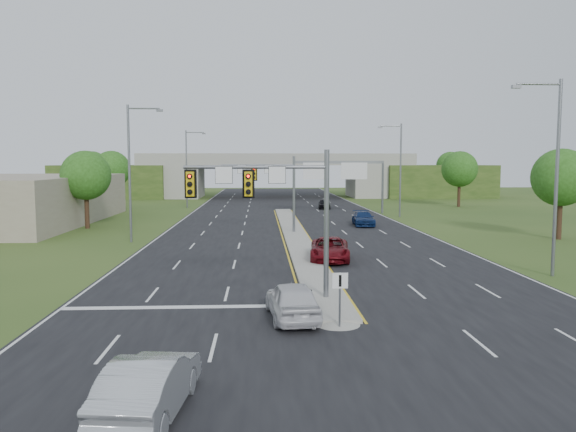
% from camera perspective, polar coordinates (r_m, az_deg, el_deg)
% --- Properties ---
extents(ground, '(240.00, 240.00, 0.00)m').
position_cam_1_polar(ground, '(26.52, 3.88, -8.54)').
color(ground, '#2D4719').
rests_on(ground, ground).
extents(road, '(24.00, 160.00, 0.02)m').
position_cam_1_polar(road, '(60.97, 0.04, -0.60)').
color(road, black).
rests_on(road, ground).
extents(median, '(2.00, 54.00, 0.16)m').
position_cam_1_polar(median, '(49.06, 0.74, -1.96)').
color(median, gray).
rests_on(median, road).
extents(median_nose, '(2.00, 2.00, 0.16)m').
position_cam_1_polar(median_nose, '(22.66, 5.08, -10.72)').
color(median_nose, gray).
rests_on(median_nose, road).
extents(lane_markings, '(23.72, 160.00, 0.01)m').
position_cam_1_polar(lane_markings, '(54.90, -0.27, -1.25)').
color(lane_markings, gold).
rests_on(lane_markings, road).
extents(signal_mast_near, '(6.62, 0.60, 7.00)m').
position_cam_1_polar(signal_mast_near, '(25.55, -1.09, 1.67)').
color(signal_mast_near, slate).
rests_on(signal_mast_near, ground).
extents(signal_mast_far, '(6.62, 0.60, 7.00)m').
position_cam_1_polar(signal_mast_far, '(50.52, -1.96, 3.51)').
color(signal_mast_far, slate).
rests_on(signal_mast_far, ground).
extents(keep_right_sign, '(0.60, 0.13, 2.20)m').
position_cam_1_polar(keep_right_sign, '(21.80, 5.30, -7.53)').
color(keep_right_sign, slate).
rests_on(keep_right_sign, ground).
extents(sign_gantry, '(11.58, 0.44, 6.67)m').
position_cam_1_polar(sign_gantry, '(71.16, 5.03, 4.46)').
color(sign_gantry, slate).
rests_on(sign_gantry, ground).
extents(overpass, '(80.00, 14.00, 8.10)m').
position_cam_1_polar(overpass, '(105.64, -1.19, 3.86)').
color(overpass, gray).
rests_on(overpass, ground).
extents(lightpole_l_mid, '(2.85, 0.25, 11.00)m').
position_cam_1_polar(lightpole_l_mid, '(46.70, -15.58, 4.86)').
color(lightpole_l_mid, slate).
rests_on(lightpole_l_mid, ground).
extents(lightpole_l_far, '(2.85, 0.25, 11.00)m').
position_cam_1_polar(lightpole_l_far, '(81.21, -10.13, 5.12)').
color(lightpole_l_far, slate).
rests_on(lightpole_l_far, ground).
extents(lightpole_r_near, '(2.85, 0.25, 11.00)m').
position_cam_1_polar(lightpole_r_near, '(34.66, 25.37, 4.41)').
color(lightpole_r_near, slate).
rests_on(lightpole_r_near, ground).
extents(lightpole_r_far, '(2.85, 0.25, 11.00)m').
position_cam_1_polar(lightpole_r_far, '(67.57, 11.20, 5.06)').
color(lightpole_r_far, slate).
rests_on(lightpole_r_far, ground).
extents(tree_l_near, '(4.80, 4.80, 7.60)m').
position_cam_1_polar(tree_l_near, '(58.10, -19.86, 3.89)').
color(tree_l_near, '#382316').
rests_on(tree_l_near, ground).
extents(tree_l_mid, '(5.20, 5.20, 8.12)m').
position_cam_1_polar(tree_l_mid, '(83.25, -17.48, 4.55)').
color(tree_l_mid, '#382316').
rests_on(tree_l_mid, ground).
extents(tree_r_near, '(4.80, 4.80, 7.60)m').
position_cam_1_polar(tree_r_near, '(52.00, 26.00, 3.52)').
color(tree_r_near, '#382316').
rests_on(tree_r_near, ground).
extents(tree_r_mid, '(5.20, 5.20, 8.12)m').
position_cam_1_polar(tree_r_mid, '(85.64, 17.04, 4.57)').
color(tree_r_mid, '#382316').
rests_on(tree_r_mid, ground).
extents(tree_back_a, '(6.00, 6.00, 8.85)m').
position_cam_1_polar(tree_back_a, '(124.57, -19.21, 4.85)').
color(tree_back_a, '#382316').
rests_on(tree_back_a, ground).
extents(tree_back_b, '(5.60, 5.60, 8.32)m').
position_cam_1_polar(tree_back_b, '(121.39, -12.83, 4.85)').
color(tree_back_b, '#382316').
rests_on(tree_back_b, ground).
extents(tree_back_c, '(5.60, 5.60, 8.32)m').
position_cam_1_polar(tree_back_c, '(122.58, 9.94, 4.91)').
color(tree_back_c, '#382316').
rests_on(tree_back_c, ground).
extents(tree_back_d, '(6.00, 6.00, 8.85)m').
position_cam_1_polar(tree_back_d, '(126.41, 16.17, 4.94)').
color(tree_back_d, '#382316').
rests_on(tree_back_d, ground).
extents(commercial_building, '(18.00, 30.00, 5.00)m').
position_cam_1_polar(commercial_building, '(66.40, -26.80, 1.46)').
color(commercial_building, gray).
rests_on(commercial_building, ground).
extents(car_white, '(2.31, 4.78, 1.57)m').
position_cam_1_polar(car_white, '(23.17, 0.45, -8.53)').
color(car_white, silver).
rests_on(car_white, road).
extents(car_silver, '(2.17, 4.87, 1.55)m').
position_cam_1_polar(car_silver, '(15.20, -13.93, -16.33)').
color(car_silver, '#B2B6BA').
rests_on(car_silver, road).
extents(car_far_a, '(3.06, 5.62, 1.49)m').
position_cam_1_polar(car_far_a, '(36.96, 4.26, -3.36)').
color(car_far_a, '#5C0910').
rests_on(car_far_a, road).
extents(car_far_b, '(2.35, 5.10, 1.44)m').
position_cam_1_polar(car_far_b, '(57.78, 7.66, -0.25)').
color(car_far_b, '#0C1E48').
rests_on(car_far_b, road).
extents(car_far_c, '(1.89, 4.05, 1.34)m').
position_cam_1_polar(car_far_c, '(78.56, 3.71, 1.23)').
color(car_far_c, black).
rests_on(car_far_c, road).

